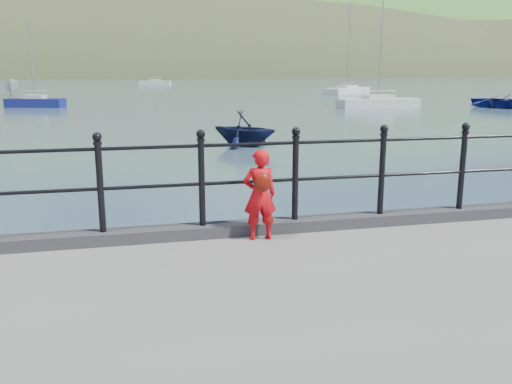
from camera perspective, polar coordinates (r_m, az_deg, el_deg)
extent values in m
plane|color=#2D4251|center=(7.44, -0.92, -11.40)|extent=(600.00, 600.00, 0.00)
cube|color=#28282B|center=(6.93, -0.68, -3.77)|extent=(60.00, 0.30, 0.15)
cylinder|color=black|center=(6.78, -0.70, 1.09)|extent=(18.00, 0.04, 0.04)
cylinder|color=black|center=(6.70, -0.71, 5.05)|extent=(18.00, 0.04, 0.04)
cylinder|color=black|center=(6.63, -16.06, 0.32)|extent=(0.08, 0.08, 1.05)
sphere|color=black|center=(6.53, -16.39, 5.59)|extent=(0.11, 0.11, 0.11)
cylinder|color=black|center=(6.68, -5.73, 0.84)|extent=(0.08, 0.08, 1.05)
sphere|color=black|center=(6.57, -5.85, 6.09)|extent=(0.11, 0.11, 0.11)
cylinder|color=black|center=(6.93, 4.15, 1.32)|extent=(0.08, 0.08, 1.05)
sphere|color=black|center=(6.83, 4.24, 6.38)|extent=(0.11, 0.11, 0.11)
cylinder|color=black|center=(7.37, 13.09, 1.72)|extent=(0.08, 0.08, 1.05)
sphere|color=black|center=(7.28, 13.34, 6.47)|extent=(0.11, 0.11, 0.11)
cylinder|color=black|center=(7.97, 20.86, 2.03)|extent=(0.08, 0.08, 1.05)
sphere|color=black|center=(7.89, 21.22, 6.42)|extent=(0.11, 0.11, 0.11)
ellipsoid|color=#333A21|center=(203.60, -7.24, 7.62)|extent=(400.00, 100.00, 88.00)
ellipsoid|color=#387026|center=(270.45, -0.06, 6.48)|extent=(600.00, 180.00, 156.00)
cube|color=silver|center=(190.60, -23.95, 11.83)|extent=(9.00, 6.00, 6.00)
cube|color=#4C4744|center=(190.64, -24.06, 13.02)|extent=(9.50, 6.50, 2.00)
cube|color=silver|center=(187.92, -16.90, 12.36)|extent=(9.00, 6.00, 6.00)
cube|color=#4C4744|center=(187.96, -16.98, 13.58)|extent=(9.50, 6.50, 2.00)
cube|color=silver|center=(188.63, -7.54, 12.80)|extent=(9.00, 6.00, 6.00)
cube|color=#4C4744|center=(188.67, -7.58, 14.01)|extent=(9.50, 6.50, 2.00)
cube|color=silver|center=(193.29, 0.65, 12.90)|extent=(9.00, 6.00, 6.00)
cube|color=#4C4744|center=(193.33, 0.65, 14.09)|extent=(9.50, 6.50, 2.00)
imported|color=red|center=(6.58, 0.40, -0.30)|extent=(0.41, 0.27, 1.12)
ellipsoid|color=#BC1907|center=(6.42, 0.68, 1.00)|extent=(0.22, 0.11, 0.23)
imported|color=navy|center=(47.21, 24.67, 8.68)|extent=(5.28, 6.08, 1.05)
imported|color=silver|center=(68.20, -24.44, 10.02)|extent=(2.86, 5.19, 1.90)
imported|color=black|center=(21.75, -1.26, 6.70)|extent=(3.56, 3.51, 1.42)
cube|color=silver|center=(68.51, 9.56, 10.39)|extent=(7.58, 6.66, 0.90)
cube|color=beige|center=(68.49, 9.58, 10.81)|extent=(3.12, 2.92, 0.50)
cylinder|color=#A5A5A8|center=(68.51, 9.74, 15.05)|extent=(0.10, 0.10, 10.25)
cylinder|color=#A5A5A8|center=(68.48, 9.59, 11.27)|extent=(2.84, 2.28, 0.06)
cube|color=navy|center=(47.02, -22.19, 8.55)|extent=(4.74, 2.74, 0.90)
cube|color=beige|center=(46.99, -22.25, 9.16)|extent=(1.81, 1.44, 0.50)
cylinder|color=#A5A5A8|center=(46.94, -22.55, 12.66)|extent=(0.10, 0.10, 5.87)
cylinder|color=#A5A5A8|center=(46.97, -22.30, 9.83)|extent=(1.95, 0.67, 0.06)
cube|color=beige|center=(104.26, -10.60, 11.16)|extent=(6.09, 3.15, 0.90)
cube|color=beige|center=(104.25, -10.62, 11.44)|extent=(2.28, 1.70, 0.50)
cylinder|color=#A5A5A8|center=(104.24, -10.71, 13.55)|extent=(0.10, 0.10, 7.78)
cylinder|color=#A5A5A8|center=(104.24, -10.63, 11.74)|extent=(2.56, 0.71, 0.06)
cube|color=silver|center=(44.53, 12.74, 8.99)|extent=(6.60, 2.08, 0.90)
cube|color=beige|center=(44.50, 12.77, 9.63)|extent=(2.34, 1.36, 0.50)
cylinder|color=#A5A5A8|center=(44.47, 13.04, 14.74)|extent=(0.10, 0.10, 8.04)
cylinder|color=#A5A5A8|center=(44.47, 12.81, 10.34)|extent=(2.94, 0.18, 0.06)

